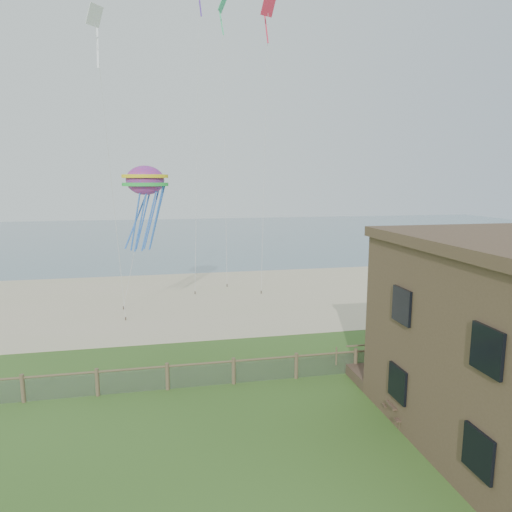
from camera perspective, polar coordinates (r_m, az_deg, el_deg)
name	(u,v)px	position (r m, az deg, el deg)	size (l,w,h in m)	color
ground	(261,461)	(16.77, 0.61, -24.20)	(160.00, 160.00, 0.00)	#33531C
sand_beach	(204,298)	(36.97, -6.58, -5.22)	(72.00, 20.00, 0.02)	#C4B98E
ocean	(181,235)	(80.25, -9.31, 2.61)	(160.00, 68.00, 0.02)	slate
chainlink_fence	(234,372)	(21.71, -2.81, -14.34)	(36.20, 0.20, 1.25)	brown
motel_deck	(495,365)	(26.15, 27.74, -11.94)	(15.00, 2.00, 0.50)	brown
picnic_table	(412,412)	(19.71, 18.89, -17.95)	(1.87, 1.41, 0.79)	brown
octopus_kite	(146,205)	(30.53, -13.58, 6.26)	(2.94, 2.08, 6.05)	#FF282B
kite_white	(95,32)	(28.00, -19.43, 24.92)	(1.06, 0.70, 2.68)	white
kite_red	(268,17)	(34.71, 1.52, 27.68)	(1.16, 0.70, 2.46)	#D92642
kite_green	(222,13)	(37.40, -4.23, 27.99)	(1.03, 0.70, 2.23)	#36CC79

